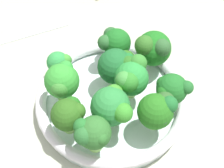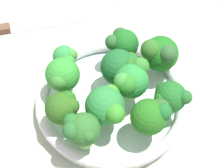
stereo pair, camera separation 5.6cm
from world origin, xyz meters
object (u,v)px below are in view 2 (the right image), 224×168
broccoli_floret_5 (63,75)px  broccoli_floret_6 (122,43)px  broccoli_floret_4 (160,53)px  broccoli_floret_7 (151,116)px  broccoli_floret_0 (106,106)px  broccoli_floret_10 (63,108)px  bowl (112,100)px  broccoli_floret_8 (65,57)px  broccoli_floret_1 (82,130)px  knife (10,29)px  broccoli_floret_9 (170,97)px  broccoli_floret_3 (131,80)px  broccoli_floret_2 (121,67)px

broccoli_floret_5 → broccoli_floret_6: (0.08, -13.33, -0.74)cm
broccoli_floret_4 → broccoli_floret_7: broccoli_floret_4 is taller
broccoli_floret_0 → broccoli_floret_10: size_ratio=1.11×
bowl → broccoli_floret_8: 11.87cm
bowl → broccoli_floret_4: 12.20cm
broccoli_floret_1 → knife: (35.43, -4.79, -7.48)cm
broccoli_floret_0 → broccoli_floret_1: bearing=102.1°
broccoli_floret_8 → broccoli_floret_0: bearing=174.9°
broccoli_floret_4 → broccoli_floret_5: size_ratio=0.97×
broccoli_floret_9 → broccoli_floret_10: (9.14, 14.99, 0.45)cm
bowl → knife: (30.67, 5.02, -1.29)cm
broccoli_floret_4 → broccoli_floret_6: size_ratio=1.13×
broccoli_floret_5 → broccoli_floret_4: bearing=-111.2°
broccoli_floret_3 → broccoli_floret_10: size_ratio=1.10×
broccoli_floret_1 → broccoli_floret_10: broccoli_floret_1 is taller
broccoli_floret_2 → broccoli_floret_10: bearing=93.9°
broccoli_floret_0 → broccoli_floret_6: size_ratio=1.15×
broccoli_floret_2 → broccoli_floret_4: (-2.12, -7.39, 0.16)cm
bowl → broccoli_floret_2: bearing=-66.8°
broccoli_floret_4 → broccoli_floret_5: (6.50, 16.77, 0.45)cm
broccoli_floret_7 → broccoli_floret_10: 14.09cm
bowl → broccoli_floret_2: broccoli_floret_2 is taller
broccoli_floret_8 → broccoli_floret_10: bearing=145.7°
broccoli_floret_3 → broccoli_floret_4: size_ratio=1.01×
bowl → broccoli_floret_8: bearing=14.8°
bowl → broccoli_floret_1: broccoli_floret_1 is taller
broccoli_floret_8 → broccoli_floret_9: broccoli_floret_9 is taller
broccoli_floret_2 → broccoli_floret_4: 7.69cm
broccoli_floret_4 → knife: (31.40, 15.64, -7.24)cm
broccoli_floret_1 → broccoli_floret_4: (4.03, -20.43, -0.24)cm
broccoli_floret_2 → broccoli_floret_5: size_ratio=0.94×
broccoli_floret_3 → broccoli_floret_10: (2.93, 11.78, -0.50)cm
broccoli_floret_2 → broccoli_floret_8: 11.04cm
broccoli_floret_7 → broccoli_floret_2: bearing=-15.5°
broccoli_floret_4 → broccoli_floret_10: (1.26, 20.26, -0.02)cm
broccoli_floret_6 → broccoli_floret_10: 17.65cm
bowl → broccoli_floret_0: broccoli_floret_0 is taller
broccoli_floret_2 → broccoli_floret_5: bearing=65.0°
broccoli_floret_0 → broccoli_floret_10: 6.92cm
broccoli_floret_5 → broccoli_floret_0: bearing=-167.2°
bowl → broccoli_floret_6: size_ratio=4.22×
broccoli_floret_3 → broccoli_floret_6: (8.26, -5.04, -0.77)cm
broccoli_floret_0 → broccoli_floret_7: (-6.03, -4.24, 0.11)cm
broccoli_floret_7 → broccoli_floret_9: size_ratio=1.08×
broccoli_floret_1 → broccoli_floret_10: bearing=-1.8°
broccoli_floret_4 → knife: bearing=26.5°
broccoli_floret_5 → broccoli_floret_7: 16.59cm
broccoli_floret_5 → bowl: bearing=-133.2°
broccoli_floret_9 → broccoli_floret_10: 17.56cm
broccoli_floret_3 → knife: (33.07, 7.16, -7.73)cm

